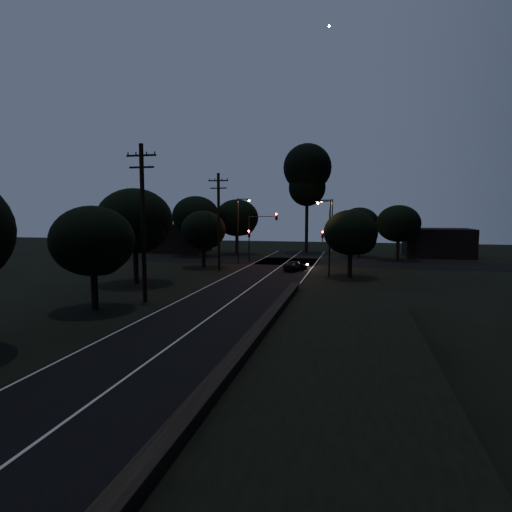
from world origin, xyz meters
The scene contains 23 objects.
ground centered at (0.00, 0.00, 0.00)m, with size 160.00×160.00×0.00m, color black.
road_surface centered at (0.00, 31.12, 0.01)m, with size 60.00×70.00×0.03m.
retaining_wall centered at (7.74, 3.00, 0.62)m, with size 6.93×26.00×1.60m.
utility_pole_mid centered at (-6.00, 15.00, 5.74)m, with size 2.20×0.30×11.00m.
utility_pole_far centered at (-6.00, 32.00, 5.48)m, with size 2.20×0.30×10.50m.
tree_left_b centered at (-7.81, 11.89, 4.37)m, with size 5.31×5.31×6.75m.
tree_left_c centered at (-10.26, 21.87, 5.45)m, with size 6.67×6.67×8.42m.
tree_left_d centered at (-8.32, 33.90, 4.21)m, with size 5.13×5.13×6.50m.
tree_far_nw centered at (-8.77, 49.87, 5.35)m, with size 6.52×6.52×8.26m.
tree_far_w centered at (-13.76, 45.86, 5.62)m, with size 6.78×6.78×8.65m.
tree_far_ne centered at (9.20, 49.89, 4.53)m, with size 5.54×5.54×7.01m.
tree_far_e centered at (14.20, 46.88, 4.71)m, with size 5.73×5.73×7.27m.
tree_right_a centered at (8.18, 29.90, 4.26)m, with size 5.17×5.17×6.57m.
tall_pine centered at (1.00, 55.00, 12.20)m, with size 7.44×7.44×16.91m.
building_left centered at (-20.00, 52.00, 2.20)m, with size 10.00×8.00×4.40m, color black.
building_right centered at (20.00, 53.00, 2.00)m, with size 9.00×7.00×4.00m, color black.
signal_left centered at (-4.60, 39.99, 2.84)m, with size 0.28×0.35×4.10m.
signal_right centered at (4.60, 39.99, 2.84)m, with size 0.28×0.35×4.10m.
signal_mast centered at (-2.91, 39.99, 4.34)m, with size 3.70×0.35×6.25m.
streetlight_a centered at (-5.31, 38.00, 4.64)m, with size 1.66×0.26×8.00m.
streetlight_b centered at (5.31, 44.00, 4.64)m, with size 1.66×0.26×8.00m.
streetlight_c centered at (5.83, 30.00, 4.35)m, with size 1.46×0.26×7.50m.
car centered at (2.21, 33.33, 0.58)m, with size 1.38×3.43×1.17m, color black.
Camera 1 is at (8.40, -12.30, 6.31)m, focal length 30.00 mm.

